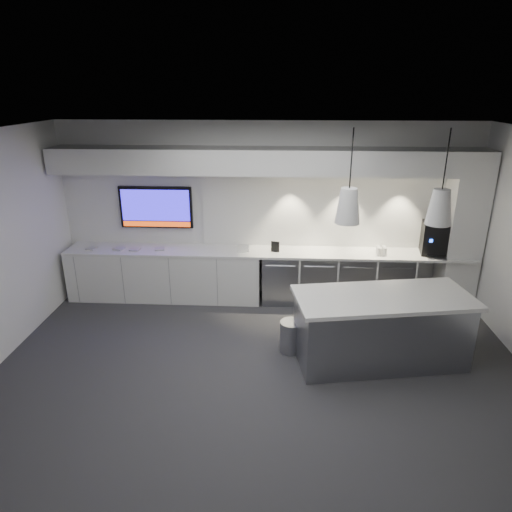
# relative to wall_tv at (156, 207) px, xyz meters

# --- Properties ---
(floor) EXTENTS (7.00, 7.00, 0.00)m
(floor) POSITION_rel_wall_tv_xyz_m (1.90, -2.45, -1.56)
(floor) COLOR #303033
(floor) RESTS_ON ground
(ceiling) EXTENTS (7.00, 7.00, 0.00)m
(ceiling) POSITION_rel_wall_tv_xyz_m (1.90, -2.45, 1.44)
(ceiling) COLOR black
(ceiling) RESTS_ON wall_back
(wall_back) EXTENTS (7.00, 0.00, 7.00)m
(wall_back) POSITION_rel_wall_tv_xyz_m (1.90, 0.05, -0.06)
(wall_back) COLOR white
(wall_back) RESTS_ON floor
(wall_front) EXTENTS (7.00, 0.00, 7.00)m
(wall_front) POSITION_rel_wall_tv_xyz_m (1.90, -4.95, -0.06)
(wall_front) COLOR white
(wall_front) RESTS_ON floor
(back_counter) EXTENTS (6.80, 0.65, 0.04)m
(back_counter) POSITION_rel_wall_tv_xyz_m (1.90, -0.27, -0.68)
(back_counter) COLOR silver
(back_counter) RESTS_ON left_base_cabinets
(left_base_cabinets) EXTENTS (3.30, 0.63, 0.86)m
(left_base_cabinets) POSITION_rel_wall_tv_xyz_m (0.15, -0.27, -1.13)
(left_base_cabinets) COLOR white
(left_base_cabinets) RESTS_ON floor
(fridge_unit_a) EXTENTS (0.60, 0.61, 0.85)m
(fridge_unit_a) POSITION_rel_wall_tv_xyz_m (2.15, -0.27, -1.13)
(fridge_unit_a) COLOR gray
(fridge_unit_a) RESTS_ON floor
(fridge_unit_b) EXTENTS (0.60, 0.61, 0.85)m
(fridge_unit_b) POSITION_rel_wall_tv_xyz_m (2.78, -0.27, -1.13)
(fridge_unit_b) COLOR gray
(fridge_unit_b) RESTS_ON floor
(fridge_unit_c) EXTENTS (0.60, 0.61, 0.85)m
(fridge_unit_c) POSITION_rel_wall_tv_xyz_m (3.41, -0.27, -1.13)
(fridge_unit_c) COLOR gray
(fridge_unit_c) RESTS_ON floor
(fridge_unit_d) EXTENTS (0.60, 0.61, 0.85)m
(fridge_unit_d) POSITION_rel_wall_tv_xyz_m (4.04, -0.27, -1.13)
(fridge_unit_d) COLOR gray
(fridge_unit_d) RESTS_ON floor
(backsplash) EXTENTS (4.60, 0.03, 1.30)m
(backsplash) POSITION_rel_wall_tv_xyz_m (3.10, 0.03, -0.01)
(backsplash) COLOR white
(backsplash) RESTS_ON wall_back
(soffit) EXTENTS (6.90, 0.60, 0.40)m
(soffit) POSITION_rel_wall_tv_xyz_m (1.90, -0.25, 0.84)
(soffit) COLOR white
(soffit) RESTS_ON wall_back
(column) EXTENTS (0.55, 0.55, 2.60)m
(column) POSITION_rel_wall_tv_xyz_m (5.10, -0.25, -0.26)
(column) COLOR white
(column) RESTS_ON floor
(wall_tv) EXTENTS (1.25, 0.07, 0.72)m
(wall_tv) POSITION_rel_wall_tv_xyz_m (0.00, 0.00, 0.00)
(wall_tv) COLOR black
(wall_tv) RESTS_ON wall_back
(island) EXTENTS (2.41, 1.34, 0.97)m
(island) POSITION_rel_wall_tv_xyz_m (3.49, -2.10, -1.07)
(island) COLOR gray
(island) RESTS_ON floor
(bin) EXTENTS (0.42, 0.42, 0.45)m
(bin) POSITION_rel_wall_tv_xyz_m (2.31, -1.93, -1.33)
(bin) COLOR gray
(bin) RESTS_ON floor
(coffee_machine) EXTENTS (0.45, 0.60, 0.70)m
(coffee_machine) POSITION_rel_wall_tv_xyz_m (4.66, -0.25, -0.37)
(coffee_machine) COLOR black
(coffee_machine) RESTS_ON back_counter
(sign_black) EXTENTS (0.14, 0.05, 0.18)m
(sign_black) POSITION_rel_wall_tv_xyz_m (2.06, -0.31, -0.57)
(sign_black) COLOR black
(sign_black) RESTS_ON back_counter
(sign_white) EXTENTS (0.18, 0.05, 0.14)m
(sign_white) POSITION_rel_wall_tv_xyz_m (1.52, -0.37, -0.59)
(sign_white) COLOR silver
(sign_white) RESTS_ON back_counter
(cup_cluster) EXTENTS (0.16, 0.16, 0.14)m
(cup_cluster) POSITION_rel_wall_tv_xyz_m (3.80, -0.37, -0.59)
(cup_cluster) COLOR silver
(cup_cluster) RESTS_ON back_counter
(tray_a) EXTENTS (0.19, 0.19, 0.02)m
(tray_a) POSITION_rel_wall_tv_xyz_m (-1.08, -0.34, -0.65)
(tray_a) COLOR #AAAAAA
(tray_a) RESTS_ON back_counter
(tray_b) EXTENTS (0.20, 0.20, 0.02)m
(tray_b) POSITION_rel_wall_tv_xyz_m (-0.61, -0.33, -0.65)
(tray_b) COLOR #AAAAAA
(tray_b) RESTS_ON back_counter
(tray_c) EXTENTS (0.17, 0.17, 0.02)m
(tray_c) POSITION_rel_wall_tv_xyz_m (-0.32, -0.36, -0.65)
(tray_c) COLOR #AAAAAA
(tray_c) RESTS_ON back_counter
(tray_d) EXTENTS (0.19, 0.19, 0.02)m
(tray_d) POSITION_rel_wall_tv_xyz_m (0.09, -0.30, -0.65)
(tray_d) COLOR #AAAAAA
(tray_d) RESTS_ON back_counter
(pendant_left) EXTENTS (0.30, 0.30, 1.13)m
(pendant_left) POSITION_rel_wall_tv_xyz_m (2.95, -2.10, 0.59)
(pendant_left) COLOR white
(pendant_left) RESTS_ON ceiling
(pendant_right) EXTENTS (0.30, 0.30, 1.13)m
(pendant_right) POSITION_rel_wall_tv_xyz_m (4.03, -2.10, 0.59)
(pendant_right) COLOR white
(pendant_right) RESTS_ON ceiling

